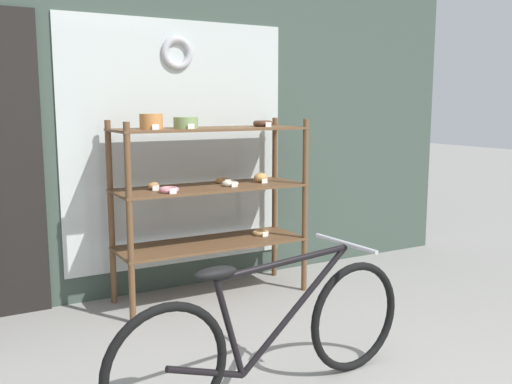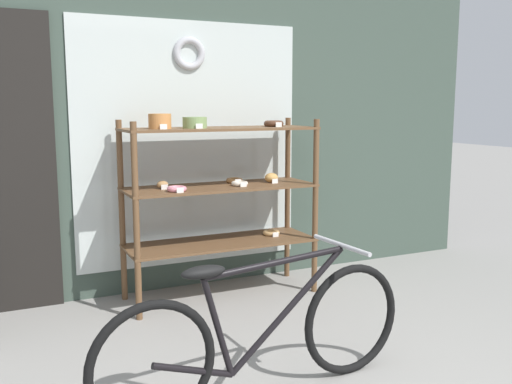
{
  "view_description": "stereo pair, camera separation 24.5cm",
  "coord_description": "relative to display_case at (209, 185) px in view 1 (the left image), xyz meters",
  "views": [
    {
      "loc": [
        -1.46,
        -1.66,
        1.46
      ],
      "look_at": [
        0.16,
        1.21,
        0.96
      ],
      "focal_mm": 40.0,
      "sensor_mm": 36.0,
      "label": 1
    },
    {
      "loc": [
        -1.25,
        -1.77,
        1.46
      ],
      "look_at": [
        0.16,
        1.21,
        0.96
      ],
      "focal_mm": 40.0,
      "sensor_mm": 36.0,
      "label": 2
    }
  ],
  "objects": [
    {
      "name": "storefront_facade",
      "position": [
        -0.33,
        0.39,
        0.8
      ],
      "size": [
        5.89,
        0.13,
        3.4
      ],
      "color": "#3D4C42",
      "rests_on": "ground_plane"
    },
    {
      "name": "display_case",
      "position": [
        0.0,
        0.0,
        0.0
      ],
      "size": [
        1.44,
        0.5,
        1.4
      ],
      "color": "brown",
      "rests_on": "ground_plane"
    },
    {
      "name": "bicycle",
      "position": [
        -0.39,
        -1.54,
        -0.53
      ],
      "size": [
        1.74,
        0.46,
        0.74
      ],
      "rotation": [
        0.0,
        0.0,
        0.08
      ],
      "color": "black",
      "rests_on": "ground_plane"
    }
  ]
}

